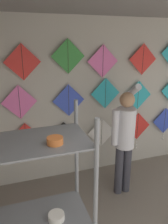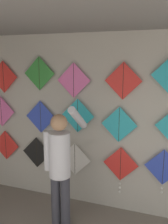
% 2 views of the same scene
% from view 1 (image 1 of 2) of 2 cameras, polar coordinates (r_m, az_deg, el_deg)
% --- Properties ---
extents(back_panel, '(5.01, 0.06, 2.80)m').
position_cam_1_polar(back_panel, '(4.00, 4.68, 3.38)').
color(back_panel, '#BCB7AD').
rests_on(back_panel, ground).
extents(shopkeeper, '(0.46, 0.64, 1.81)m').
position_cam_1_polar(shopkeeper, '(3.45, 10.55, -5.93)').
color(shopkeeper, '#383842').
rests_on(shopkeeper, ground).
extents(kite_0, '(0.55, 0.01, 0.55)m').
position_cam_1_polar(kite_0, '(3.79, -14.93, -6.71)').
color(kite_0, red).
extents(kite_1, '(0.55, 0.01, 0.55)m').
position_cam_1_polar(kite_1, '(3.89, -5.29, -6.39)').
color(kite_1, black).
extents(kite_2, '(0.55, 0.01, 0.55)m').
position_cam_1_polar(kite_2, '(4.11, 4.60, -5.37)').
color(kite_2, white).
extents(kite_3, '(0.55, 0.04, 0.76)m').
position_cam_1_polar(kite_3, '(4.45, 13.76, -4.12)').
color(kite_3, red).
extents(kite_4, '(0.55, 0.04, 0.69)m').
position_cam_1_polar(kite_4, '(4.79, 20.28, -2.42)').
color(kite_4, blue).
extents(kite_5, '(0.55, 0.01, 0.55)m').
position_cam_1_polar(kite_5, '(3.58, -16.53, 2.45)').
color(kite_5, pink).
extents(kite_6, '(0.55, 0.01, 0.55)m').
position_cam_1_polar(kite_6, '(3.70, -4.02, 3.03)').
color(kite_6, blue).
extents(kite_7, '(0.55, 0.01, 0.55)m').
position_cam_1_polar(kite_7, '(3.90, 5.62, 4.87)').
color(kite_7, '#28B2C6').
extents(kite_8, '(0.55, 0.01, 0.55)m').
position_cam_1_polar(kite_8, '(4.23, 13.95, 4.25)').
color(kite_8, '#28B2C6').
extents(kite_10, '(0.55, 0.01, 0.55)m').
position_cam_1_polar(kite_10, '(3.48, -15.80, 12.43)').
color(kite_10, red).
extents(kite_11, '(0.55, 0.01, 0.55)m').
position_cam_1_polar(kite_11, '(3.58, -4.21, 14.31)').
color(kite_11, '#338C38').
extents(kite_12, '(0.55, 0.01, 0.55)m').
position_cam_1_polar(kite_12, '(3.78, 4.97, 13.04)').
color(kite_12, pink).
extents(kite_13, '(0.55, 0.01, 0.55)m').
position_cam_1_polar(kite_13, '(4.15, 15.13, 13.15)').
color(kite_13, red).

